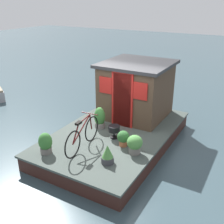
{
  "coord_description": "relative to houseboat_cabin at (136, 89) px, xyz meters",
  "views": [
    {
      "loc": [
        -6.49,
        -3.61,
        4.22
      ],
      "look_at": [
        -0.2,
        0.0,
        1.18
      ],
      "focal_mm": 43.58,
      "sensor_mm": 36.0,
      "label": 1
    }
  ],
  "objects": [
    {
      "name": "houseboat_deck",
      "position": [
        -1.43,
        0.0,
        -1.17
      ],
      "size": [
        5.08,
        3.1,
        0.48
      ],
      "color": "#424C47",
      "rests_on": "ground_plane"
    },
    {
      "name": "potted_plant_geranium",
      "position": [
        -3.43,
        0.95,
        -0.65
      ],
      "size": [
        0.36,
        0.36,
        0.57
      ],
      "color": "slate",
      "rests_on": "houseboat_deck"
    },
    {
      "name": "ground_plane",
      "position": [
        -1.43,
        0.0,
        -1.41
      ],
      "size": [
        60.0,
        60.0,
        0.0
      ],
      "primitive_type": "plane",
      "color": "#384C54"
    },
    {
      "name": "potted_plant_ivy",
      "position": [
        -2.3,
        -1.06,
        -0.66
      ],
      "size": [
        0.41,
        0.41,
        0.51
      ],
      "color": "slate",
      "rests_on": "houseboat_deck"
    },
    {
      "name": "houseboat_cabin",
      "position": [
        0.0,
        0.0,
        0.0
      ],
      "size": [
        2.19,
        2.17,
        1.84
      ],
      "color": "#4C3828",
      "rests_on": "houseboat_deck"
    },
    {
      "name": "potted_plant_sage",
      "position": [
        -1.46,
        0.54,
        -0.61
      ],
      "size": [
        0.34,
        0.34,
        0.68
      ],
      "color": "slate",
      "rests_on": "houseboat_deck"
    },
    {
      "name": "bicycle",
      "position": [
        -2.76,
        0.25,
        -0.53
      ],
      "size": [
        1.7,
        0.5,
        0.87
      ],
      "color": "black",
      "rests_on": "houseboat_deck"
    },
    {
      "name": "charcoal_grill",
      "position": [
        -1.82,
        -0.18,
        -0.66
      ],
      "size": [
        0.33,
        0.33,
        0.38
      ],
      "color": "black",
      "rests_on": "houseboat_deck"
    },
    {
      "name": "potted_plant_succulent",
      "position": [
        -3.04,
        -0.69,
        -0.7
      ],
      "size": [
        0.32,
        0.32,
        0.49
      ],
      "color": "#38383D",
      "rests_on": "houseboat_deck"
    },
    {
      "name": "potted_plant_lavender",
      "position": [
        -2.1,
        -0.62,
        -0.69
      ],
      "size": [
        0.34,
        0.34,
        0.44
      ],
      "color": "#B2603D",
      "rests_on": "houseboat_deck"
    }
  ]
}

